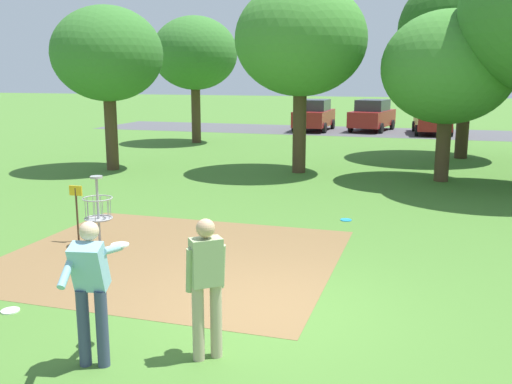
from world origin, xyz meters
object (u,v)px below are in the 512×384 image
object	(u,v)px
frisbee_near_basket	(10,311)
frisbee_mid_grass	(346,220)
tree_far_left	(107,55)
disc_golf_basket	(96,208)
tree_mid_center	(195,54)
player_waiting_left	(206,281)
tree_mid_left	(448,68)
parked_car_center_left	(372,115)
tree_mid_right	(470,30)
tree_far_right	(301,40)
parked_car_center_right	(432,118)
player_foreground_watching	(91,284)
parked_car_leftmost	(314,115)

from	to	relation	value
frisbee_near_basket	frisbee_mid_grass	size ratio (longest dim) A/B	0.99
frisbee_near_basket	tree_far_left	bearing A→B (deg)	114.14
disc_golf_basket	tree_mid_center	bearing A→B (deg)	106.25
player_waiting_left	tree_mid_center	xyz separation A→B (m)	(-8.63, 20.23, 3.31)
disc_golf_basket	tree_mid_left	distance (m)	11.68
tree_mid_center	parked_car_center_left	distance (m)	12.02
frisbee_mid_grass	tree_mid_right	bearing A→B (deg)	75.37
player_waiting_left	tree_mid_left	distance (m)	13.44
tree_far_left	disc_golf_basket	bearing A→B (deg)	-61.13
frisbee_near_basket	frisbee_mid_grass	bearing A→B (deg)	59.76
tree_mid_center	tree_far_right	size ratio (longest dim) A/B	0.96
player_waiting_left	tree_mid_center	world-z (taller)	tree_mid_center
parked_car_center_right	tree_mid_center	bearing A→B (deg)	-144.98
player_foreground_watching	tree_mid_left	xyz separation A→B (m)	(3.98, 13.43, 2.52)
tree_mid_center	tree_far_right	distance (m)	9.76
frisbee_near_basket	tree_mid_left	bearing A→B (deg)	64.29
tree_mid_left	parked_car_center_right	world-z (taller)	tree_mid_left
tree_mid_right	tree_far_left	distance (m)	13.66
player_foreground_watching	tree_mid_right	xyz separation A→B (m)	(4.81, 18.97, 4.00)
tree_far_left	tree_far_right	world-z (taller)	tree_far_right
disc_golf_basket	parked_car_center_left	size ratio (longest dim) A/B	0.31
parked_car_center_left	parked_car_center_right	xyz separation A→B (m)	(3.41, -0.85, 0.00)
player_waiting_left	tree_far_right	size ratio (longest dim) A/B	0.27
tree_mid_right	player_foreground_watching	bearing A→B (deg)	-104.22
tree_far_left	tree_mid_center	bearing A→B (deg)	92.16
disc_golf_basket	tree_far_right	bearing A→B (deg)	78.57
frisbee_mid_grass	parked_car_leftmost	bearing A→B (deg)	103.24
player_waiting_left	tree_far_left	distance (m)	14.78
tree_mid_left	parked_car_leftmost	xyz separation A→B (m)	(-7.10, 15.13, -2.58)
disc_golf_basket	player_foreground_watching	xyz separation A→B (m)	(2.61, -4.19, 0.23)
player_waiting_left	parked_car_leftmost	size ratio (longest dim) A/B	0.40
tree_mid_left	tree_mid_right	bearing A→B (deg)	81.57
frisbee_near_basket	disc_golf_basket	bearing A→B (deg)	100.52
frisbee_mid_grass	tree_mid_left	size ratio (longest dim) A/B	0.05
player_waiting_left	frisbee_near_basket	size ratio (longest dim) A/B	6.64
player_waiting_left	tree_mid_right	xyz separation A→B (m)	(3.62, 18.43, 4.02)
frisbee_mid_grass	parked_car_leftmost	distance (m)	21.60
player_waiting_left	parked_car_leftmost	xyz separation A→B (m)	(-4.30, 28.04, -0.05)
tree_mid_right	tree_far_right	xyz separation A→B (m)	(-5.49, -5.25, -0.57)
frisbee_near_basket	tree_far_right	bearing A→B (deg)	84.04
player_foreground_watching	parked_car_center_right	size ratio (longest dim) A/B	0.39
frisbee_mid_grass	tree_far_left	bearing A→B (deg)	151.70
tree_mid_right	tree_far_right	bearing A→B (deg)	-136.27
frisbee_mid_grass	parked_car_center_right	xyz separation A→B (m)	(1.82, 20.97, 0.91)
tree_far_right	parked_car_leftmost	xyz separation A→B (m)	(-2.43, 14.85, -3.49)
tree_mid_left	tree_far_right	xyz separation A→B (m)	(-4.67, 0.28, 0.91)
frisbee_mid_grass	tree_mid_left	bearing A→B (deg)	69.82
tree_mid_left	tree_far_right	distance (m)	4.76
parked_car_leftmost	parked_car_center_left	world-z (taller)	same
tree_far_right	player_waiting_left	bearing A→B (deg)	-81.92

